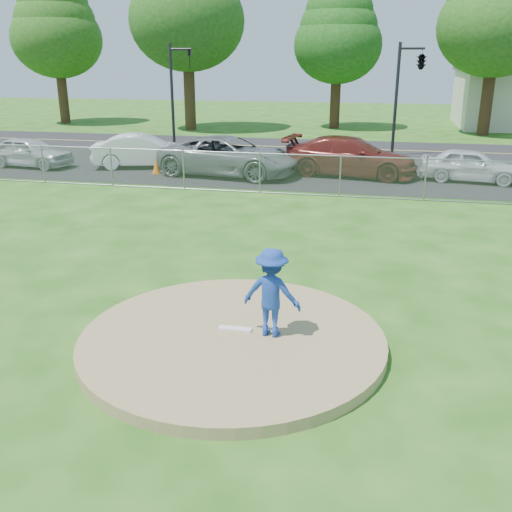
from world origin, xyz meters
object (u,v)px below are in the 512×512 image
(traffic_signal_left, at_px, (176,87))
(parked_car_darkred, at_px, (350,157))
(parked_car_gray, at_px, (229,156))
(tree_center, at_px, (338,34))
(pitcher, at_px, (272,293))
(tree_left, at_px, (186,5))
(traffic_cone, at_px, (156,166))
(parked_car_pearl, at_px, (471,165))
(parked_car_silver, at_px, (30,152))
(tree_right, at_px, (498,11))
(tree_far_left, at_px, (56,27))
(traffic_signal_center, at_px, (419,63))
(parked_car_white, at_px, (143,151))

(traffic_signal_left, height_order, parked_car_darkred, traffic_signal_left)
(parked_car_gray, bearing_deg, tree_center, -0.46)
(tree_center, bearing_deg, pitcher, -87.18)
(tree_left, distance_m, traffic_cone, 18.41)
(pitcher, xyz_separation_m, parked_car_darkred, (0.48, 15.91, -0.16))
(tree_left, bearing_deg, tree_center, 16.70)
(traffic_cone, height_order, parked_car_darkred, parked_car_darkred)
(tree_center, bearing_deg, parked_car_pearl, -68.72)
(pitcher, distance_m, parked_car_silver, 20.66)
(traffic_cone, relative_size, parked_car_silver, 0.17)
(traffic_signal_left, bearing_deg, tree_right, 29.38)
(tree_far_left, height_order, pitcher, tree_far_left)
(traffic_cone, xyz_separation_m, parked_car_pearl, (13.30, 1.08, 0.34))
(tree_center, relative_size, tree_right, 0.85)
(traffic_signal_center, relative_size, parked_car_white, 1.22)
(tree_far_left, distance_m, parked_car_gray, 26.14)
(pitcher, bearing_deg, traffic_signal_left, -59.50)
(parked_car_silver, bearing_deg, parked_car_pearl, -81.63)
(tree_far_left, xyz_separation_m, parked_car_white, (13.62, -16.89, -6.29))
(pitcher, bearing_deg, tree_right, -97.54)
(tree_right, xyz_separation_m, traffic_cone, (-16.24, -17.21, -7.30))
(traffic_signal_left, xyz_separation_m, pitcher, (9.43, -21.82, -2.37))
(parked_car_white, bearing_deg, parked_car_silver, 84.03)
(tree_left, xyz_separation_m, parked_car_darkred, (12.14, -14.91, -7.40))
(parked_car_gray, height_order, parked_car_pearl, parked_car_gray)
(traffic_signal_center, bearing_deg, parked_car_gray, -139.06)
(tree_right, bearing_deg, traffic_signal_left, -150.62)
(tree_center, bearing_deg, parked_car_white, -112.42)
(tree_center, distance_m, traffic_cone, 21.10)
(tree_far_left, bearing_deg, parked_car_gray, -44.88)
(parked_car_gray, relative_size, parked_car_pearl, 1.51)
(parked_car_white, bearing_deg, tree_far_left, 22.09)
(tree_left, xyz_separation_m, tree_center, (10.00, 3.00, -1.77))
(parked_car_darkred, bearing_deg, tree_center, 15.72)
(traffic_signal_center, relative_size, traffic_cone, 8.23)
(tree_left, bearing_deg, parked_car_silver, -99.33)
(tree_far_left, relative_size, traffic_signal_left, 1.92)
(tree_left, distance_m, parked_car_gray, 18.89)
(pitcher, relative_size, parked_car_silver, 0.39)
(tree_center, relative_size, traffic_signal_left, 1.76)
(tree_center, distance_m, parked_car_silver, 23.43)
(tree_far_left, height_order, parked_car_gray, tree_far_left)
(parked_car_pearl, bearing_deg, traffic_cone, 102.79)
(traffic_cone, height_order, parked_car_silver, parked_car_silver)
(tree_far_left, distance_m, traffic_signal_left, 17.60)
(tree_left, height_order, parked_car_white, tree_left)
(parked_car_silver, bearing_deg, tree_right, -47.09)
(tree_far_left, distance_m, traffic_cone, 24.38)
(tree_center, xyz_separation_m, parked_car_pearl, (7.06, -18.13, -5.78))
(tree_left, height_order, traffic_signal_left, tree_left)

